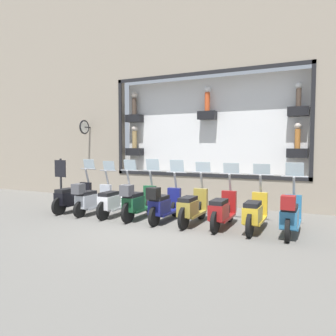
# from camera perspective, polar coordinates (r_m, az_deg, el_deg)

# --- Properties ---
(ground_plane) EXTENTS (120.00, 120.00, 0.00)m
(ground_plane) POSITION_cam_1_polar(r_m,az_deg,el_deg) (8.18, -1.88, -10.28)
(ground_plane) COLOR #66635E
(building_facade) EXTENTS (1.20, 36.00, 9.11)m
(building_facade) POSITION_cam_1_polar(r_m,az_deg,el_deg) (11.58, 6.69, 17.17)
(building_facade) COLOR gray
(building_facade) RESTS_ON ground_plane
(scooter_teal_0) EXTENTS (1.80, 0.61, 1.60)m
(scooter_teal_0) POSITION_cam_1_polar(r_m,az_deg,el_deg) (7.77, 20.52, -7.70)
(scooter_teal_0) COLOR black
(scooter_teal_0) RESTS_ON ground_plane
(scooter_yellow_1) EXTENTS (1.81, 0.61, 1.55)m
(scooter_yellow_1) POSITION_cam_1_polar(r_m,az_deg,el_deg) (7.94, 14.87, -7.60)
(scooter_yellow_1) COLOR black
(scooter_yellow_1) RESTS_ON ground_plane
(scooter_red_2) EXTENTS (1.80, 0.60, 1.55)m
(scooter_red_2) POSITION_cam_1_polar(r_m,az_deg,el_deg) (8.11, 9.39, -7.30)
(scooter_red_2) COLOR black
(scooter_red_2) RESTS_ON ground_plane
(scooter_olive_3) EXTENTS (1.81, 0.60, 1.57)m
(scooter_olive_3) POSITION_cam_1_polar(r_m,az_deg,el_deg) (8.36, 4.20, -6.87)
(scooter_olive_3) COLOR black
(scooter_olive_3) RESTS_ON ground_plane
(scooter_navy_4) EXTENTS (1.80, 0.61, 1.61)m
(scooter_navy_4) POSITION_cam_1_polar(r_m,az_deg,el_deg) (8.61, -0.85, -6.36)
(scooter_navy_4) COLOR black
(scooter_navy_4) RESTS_ON ground_plane
(scooter_green_5) EXTENTS (1.81, 0.60, 1.62)m
(scooter_green_5) POSITION_cam_1_polar(r_m,az_deg,el_deg) (8.98, -5.33, -5.86)
(scooter_green_5) COLOR black
(scooter_green_5) RESTS_ON ground_plane
(scooter_white_6) EXTENTS (1.80, 0.60, 1.59)m
(scooter_white_6) POSITION_cam_1_polar(r_m,az_deg,el_deg) (9.46, -9.25, -5.73)
(scooter_white_6) COLOR black
(scooter_white_6) RESTS_ON ground_plane
(scooter_silver_7) EXTENTS (1.79, 0.61, 1.53)m
(scooter_silver_7) POSITION_cam_1_polar(r_m,az_deg,el_deg) (9.86, -13.24, -5.26)
(scooter_silver_7) COLOR black
(scooter_silver_7) RESTS_ON ground_plane
(scooter_black_8) EXTENTS (1.80, 0.61, 1.57)m
(scooter_black_8) POSITION_cam_1_polar(r_m,az_deg,el_deg) (10.42, -16.37, -4.95)
(scooter_black_8) COLOR black
(scooter_black_8) RESTS_ON ground_plane
(shop_sign_post) EXTENTS (0.36, 0.45, 1.60)m
(shop_sign_post) POSITION_cam_1_polar(r_m,az_deg,el_deg) (11.23, -18.17, -2.20)
(shop_sign_post) COLOR #232326
(shop_sign_post) RESTS_ON ground_plane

